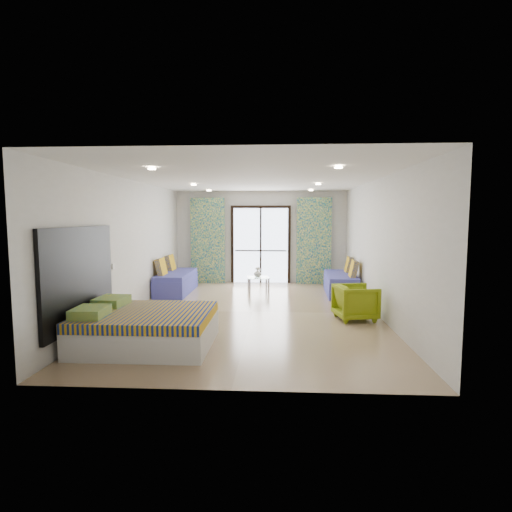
# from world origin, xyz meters

# --- Properties ---
(floor) EXTENTS (5.00, 7.50, 0.01)m
(floor) POSITION_xyz_m (0.00, 0.00, 0.00)
(floor) COLOR #937657
(floor) RESTS_ON ground
(ceiling) EXTENTS (5.00, 7.50, 0.01)m
(ceiling) POSITION_xyz_m (0.00, 0.00, 2.70)
(ceiling) COLOR silver
(ceiling) RESTS_ON ground
(wall_back) EXTENTS (5.00, 0.01, 2.70)m
(wall_back) POSITION_xyz_m (0.00, 3.75, 1.35)
(wall_back) COLOR silver
(wall_back) RESTS_ON ground
(wall_front) EXTENTS (5.00, 0.01, 2.70)m
(wall_front) POSITION_xyz_m (0.00, -3.75, 1.35)
(wall_front) COLOR silver
(wall_front) RESTS_ON ground
(wall_left) EXTENTS (0.01, 7.50, 2.70)m
(wall_left) POSITION_xyz_m (-2.50, 0.00, 1.35)
(wall_left) COLOR silver
(wall_left) RESTS_ON ground
(wall_right) EXTENTS (0.01, 7.50, 2.70)m
(wall_right) POSITION_xyz_m (2.50, 0.00, 1.35)
(wall_right) COLOR silver
(wall_right) RESTS_ON ground
(balcony_door) EXTENTS (1.76, 0.08, 2.28)m
(balcony_door) POSITION_xyz_m (0.00, 3.72, 1.26)
(balcony_door) COLOR black
(balcony_door) RESTS_ON floor
(balcony_rail) EXTENTS (1.52, 0.03, 0.04)m
(balcony_rail) POSITION_xyz_m (0.00, 3.73, 0.95)
(balcony_rail) COLOR #595451
(balcony_rail) RESTS_ON balcony_door
(curtain_left) EXTENTS (1.00, 0.10, 2.50)m
(curtain_left) POSITION_xyz_m (-1.55, 3.57, 1.25)
(curtain_left) COLOR silver
(curtain_left) RESTS_ON floor
(curtain_right) EXTENTS (1.00, 0.10, 2.50)m
(curtain_right) POSITION_xyz_m (1.55, 3.57, 1.25)
(curtain_right) COLOR silver
(curtain_right) RESTS_ON floor
(downlight_a) EXTENTS (0.12, 0.12, 0.02)m
(downlight_a) POSITION_xyz_m (-1.40, -2.00, 2.67)
(downlight_a) COLOR #FFE0B2
(downlight_a) RESTS_ON ceiling
(downlight_b) EXTENTS (0.12, 0.12, 0.02)m
(downlight_b) POSITION_xyz_m (1.40, -2.00, 2.67)
(downlight_b) COLOR #FFE0B2
(downlight_b) RESTS_ON ceiling
(downlight_c) EXTENTS (0.12, 0.12, 0.02)m
(downlight_c) POSITION_xyz_m (-1.40, 1.00, 2.67)
(downlight_c) COLOR #FFE0B2
(downlight_c) RESTS_ON ceiling
(downlight_d) EXTENTS (0.12, 0.12, 0.02)m
(downlight_d) POSITION_xyz_m (1.40, 1.00, 2.67)
(downlight_d) COLOR #FFE0B2
(downlight_d) RESTS_ON ceiling
(downlight_e) EXTENTS (0.12, 0.12, 0.02)m
(downlight_e) POSITION_xyz_m (-1.40, 3.00, 2.67)
(downlight_e) COLOR #FFE0B2
(downlight_e) RESTS_ON ceiling
(downlight_f) EXTENTS (0.12, 0.12, 0.02)m
(downlight_f) POSITION_xyz_m (1.40, 3.00, 2.67)
(downlight_f) COLOR #FFE0B2
(downlight_f) RESTS_ON ceiling
(headboard) EXTENTS (0.06, 2.10, 1.50)m
(headboard) POSITION_xyz_m (-2.46, -2.25, 1.05)
(headboard) COLOR black
(headboard) RESTS_ON floor
(switch_plate) EXTENTS (0.02, 0.10, 0.10)m
(switch_plate) POSITION_xyz_m (-2.47, -1.00, 1.05)
(switch_plate) COLOR silver
(switch_plate) RESTS_ON wall_left
(bed) EXTENTS (1.93, 1.57, 0.67)m
(bed) POSITION_xyz_m (-1.48, -2.25, 0.28)
(bed) COLOR silver
(bed) RESTS_ON floor
(daybed_left) EXTENTS (0.76, 1.91, 0.94)m
(daybed_left) POSITION_xyz_m (-2.12, 2.00, 0.29)
(daybed_left) COLOR #40429A
(daybed_left) RESTS_ON floor
(daybed_right) EXTENTS (0.80, 1.87, 0.91)m
(daybed_right) POSITION_xyz_m (2.12, 2.04, 0.28)
(daybed_right) COLOR #40429A
(daybed_right) RESTS_ON floor
(coffee_table) EXTENTS (0.64, 0.64, 0.65)m
(coffee_table) POSITION_xyz_m (-0.00, 2.34, 0.33)
(coffee_table) COLOR silver
(coffee_table) RESTS_ON floor
(vase) EXTENTS (0.23, 0.24, 0.20)m
(vase) POSITION_xyz_m (-0.02, 2.40, 0.47)
(vase) COLOR white
(vase) RESTS_ON coffee_table
(armchair) EXTENTS (0.79, 0.82, 0.73)m
(armchair) POSITION_xyz_m (1.99, -0.51, 0.37)
(armchair) COLOR olive
(armchair) RESTS_ON floor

